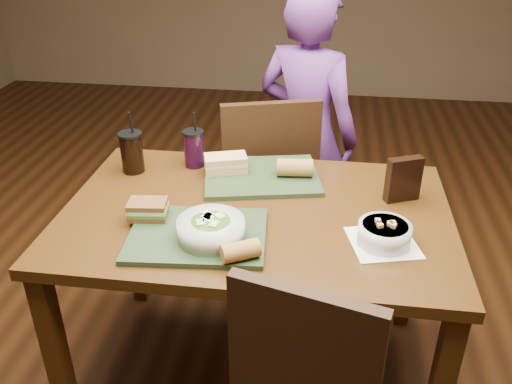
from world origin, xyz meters
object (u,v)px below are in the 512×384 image
Objects in this scene: sandwich_near at (148,209)px; chip_bag at (403,179)px; soup_bowl at (384,233)px; cup_cola at (132,152)px; salad_bowl at (211,228)px; baguette_far at (295,168)px; tray_near at (198,235)px; tray_far at (261,176)px; baguette_near at (240,251)px; diner at (307,135)px; sandwich_far at (226,163)px; dining_table at (256,233)px; cup_berry at (194,148)px; chair_far at (273,185)px.

sandwich_near is 0.82× the size of chip_bag.
soup_bowl is 0.98× the size of cup_cola.
salad_bowl is 0.59m from cup_cola.
baguette_far is (0.44, 0.36, 0.00)m from sandwich_near.
cup_cola reaches higher than soup_bowl.
tray_far is at bearing 71.21° from tray_near.
cup_cola is (-0.50, 0.53, 0.03)m from baguette_near.
diner is 0.64m from sandwich_far.
baguette_far is at bearing 64.10° from salad_bowl.
cup_berry is (-0.29, 0.31, 0.16)m from dining_table.
baguette_far is (0.12, -0.36, 0.27)m from chair_far.
cup_cola is at bearing 116.25° from sandwich_near.
chair_far is at bearing 45.93° from cup_berry.
cup_cola is at bearing 158.01° from soup_bowl.
baguette_far is at bearing -0.74° from sandwich_far.
diner is at bearing 83.43° from baguette_near.
cup_berry is (-0.28, -0.29, 0.29)m from chair_far.
chip_bag is at bearing -4.90° from cup_cola.
tray_far is 0.54m from baguette_near.
baguette_near is at bearing -161.69° from chip_bag.
salad_bowl reaches higher than sandwich_near.
baguette_far is (-0.02, -0.58, 0.11)m from diner.
tray_far is 3.20× the size of baguette_far.
cup_berry is at bearing 170.06° from baguette_far.
baguette_near is (-0.00, -0.31, 0.14)m from dining_table.
salad_bowl is at bearing -172.57° from soup_bowl.
tray_near is 2.41× the size of sandwich_far.
diner is 8.70× the size of chip_bag.
cup_berry is at bearing 114.80° from baguette_near.
chip_bag is (0.49, 0.45, 0.03)m from baguette_near.
cup_cola is at bearing 155.75° from dining_table.
tray_near is at bearing -50.12° from cup_cola.
baguette_far is at bearing 141.65° from chip_bag.
dining_table is 3.10× the size of tray_near.
baguette_far is (0.27, 0.43, 0.04)m from tray_near.
cup_cola is (-0.17, 0.35, 0.03)m from sandwich_near.
sandwich_near is at bearing -114.51° from chair_far.
tray_far is at bearing 77.82° from salad_bowl.
sandwich_near is 0.75× the size of sandwich_far.
diner is 12.56× the size of baguette_near.
sandwich_far reaches higher than sandwich_near.
diner reaches higher than chip_bag.
chip_bag reaches higher than sandwich_far.
salad_bowl reaches higher than dining_table.
tray_near is at bearing -75.44° from cup_berry.
salad_bowl is at bearing -21.68° from tray_near.
dining_table is at bearing -87.01° from tray_far.
sandwich_near is 0.38m from baguette_near.
diner is at bearing 76.60° from tray_far.
sandwich_far is at bearing -111.88° from chair_far.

